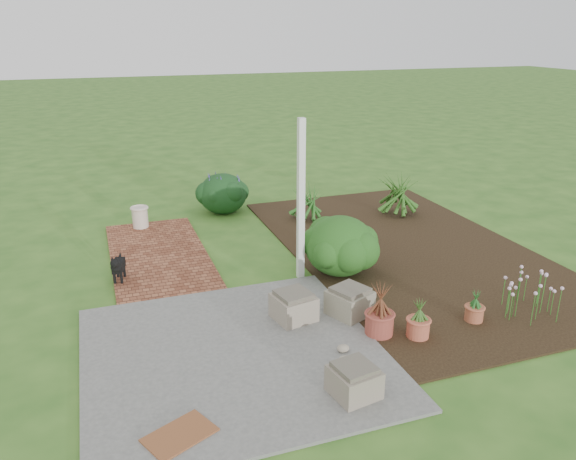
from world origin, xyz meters
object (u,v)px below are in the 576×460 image
object	(u,v)px
stone_trough_near	(354,382)
cream_ceramic_urn	(140,217)
evergreen_shrub	(340,244)
black_dog	(118,266)

from	to	relation	value
stone_trough_near	cream_ceramic_urn	distance (m)	6.39
evergreen_shrub	stone_trough_near	bearing A→B (deg)	-111.63
cream_ceramic_urn	black_dog	bearing A→B (deg)	-102.95
stone_trough_near	evergreen_shrub	world-z (taller)	evergreen_shrub
stone_trough_near	cream_ceramic_urn	world-z (taller)	cream_ceramic_urn
stone_trough_near	black_dog	bearing A→B (deg)	119.96
black_dog	cream_ceramic_urn	distance (m)	2.49
cream_ceramic_urn	evergreen_shrub	world-z (taller)	evergreen_shrub
stone_trough_near	black_dog	distance (m)	4.34
stone_trough_near	evergreen_shrub	xyz separation A→B (m)	(1.18, 2.97, 0.31)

